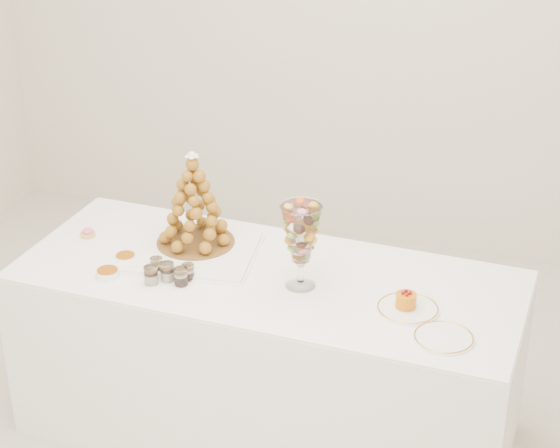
% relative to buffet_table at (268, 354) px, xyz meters
% --- Properties ---
extents(ground, '(4.50, 4.50, 0.00)m').
position_rel_buffet_table_xyz_m(ground, '(-0.01, -0.13, -0.38)').
color(ground, beige).
rests_on(ground, ground).
extents(room_walls, '(4.54, 4.04, 2.82)m').
position_rel_buffet_table_xyz_m(room_walls, '(-0.01, -0.13, 1.41)').
color(room_walls, beige).
rests_on(room_walls, ground).
extents(buffet_table, '(2.01, 0.88, 0.75)m').
position_rel_buffet_table_xyz_m(buffet_table, '(0.00, 0.00, 0.00)').
color(buffet_table, white).
rests_on(buffet_table, ground).
extents(lace_tray, '(0.61, 0.49, 0.02)m').
position_rel_buffet_table_xyz_m(lace_tray, '(-0.37, 0.06, 0.39)').
color(lace_tray, white).
rests_on(lace_tray, buffet_table).
extents(macaron_vase, '(0.15, 0.15, 0.33)m').
position_rel_buffet_table_xyz_m(macaron_vase, '(0.15, -0.05, 0.59)').
color(macaron_vase, white).
rests_on(macaron_vase, buffet_table).
extents(cake_plate, '(0.23, 0.23, 0.01)m').
position_rel_buffet_table_xyz_m(cake_plate, '(0.57, -0.10, 0.38)').
color(cake_plate, white).
rests_on(cake_plate, buffet_table).
extents(spare_plate, '(0.21, 0.21, 0.01)m').
position_rel_buffet_table_xyz_m(spare_plate, '(0.73, -0.25, 0.38)').
color(spare_plate, white).
rests_on(spare_plate, buffet_table).
extents(pink_tart, '(0.06, 0.06, 0.04)m').
position_rel_buffet_table_xyz_m(pink_tart, '(-0.82, 0.07, 0.39)').
color(pink_tart, tan).
rests_on(pink_tart, buffet_table).
extents(verrine_a, '(0.06, 0.06, 0.07)m').
position_rel_buffet_table_xyz_m(verrine_a, '(-0.41, -0.13, 0.41)').
color(verrine_a, white).
rests_on(verrine_a, buffet_table).
extents(verrine_b, '(0.07, 0.07, 0.07)m').
position_rel_buffet_table_xyz_m(verrine_b, '(-0.35, -0.17, 0.41)').
color(verrine_b, white).
rests_on(verrine_b, buffet_table).
extents(verrine_c, '(0.06, 0.06, 0.07)m').
position_rel_buffet_table_xyz_m(verrine_c, '(-0.27, -0.14, 0.41)').
color(verrine_c, white).
rests_on(verrine_c, buffet_table).
extents(verrine_d, '(0.06, 0.06, 0.07)m').
position_rel_buffet_table_xyz_m(verrine_d, '(-0.40, -0.21, 0.41)').
color(verrine_d, white).
rests_on(verrine_d, buffet_table).
extents(verrine_e, '(0.06, 0.06, 0.07)m').
position_rel_buffet_table_xyz_m(verrine_e, '(-0.29, -0.18, 0.41)').
color(verrine_e, white).
rests_on(verrine_e, buffet_table).
extents(ramekin_back, '(0.08, 0.08, 0.03)m').
position_rel_buffet_table_xyz_m(ramekin_back, '(-0.57, -0.08, 0.39)').
color(ramekin_back, white).
rests_on(ramekin_back, buffet_table).
extents(ramekin_front, '(0.09, 0.09, 0.03)m').
position_rel_buffet_table_xyz_m(ramekin_front, '(-0.58, -0.21, 0.39)').
color(ramekin_front, white).
rests_on(ramekin_front, buffet_table).
extents(croquembouche, '(0.32, 0.32, 0.40)m').
position_rel_buffet_table_xyz_m(croquembouche, '(-0.35, 0.13, 0.59)').
color(croquembouche, brown).
rests_on(croquembouche, lace_tray).
extents(mousse_cake, '(0.08, 0.08, 0.07)m').
position_rel_buffet_table_xyz_m(mousse_cake, '(0.56, -0.09, 0.41)').
color(mousse_cake, '#CA6809').
rests_on(mousse_cake, cake_plate).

